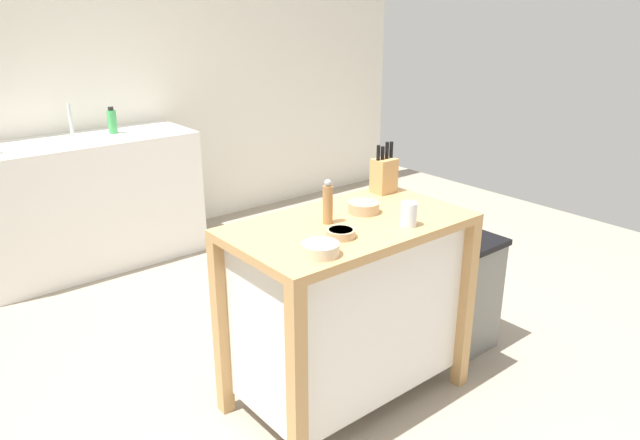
{
  "coord_description": "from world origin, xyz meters",
  "views": [
    {
      "loc": [
        -1.55,
        -1.86,
        1.77
      ],
      "look_at": [
        0.06,
        0.1,
        0.84
      ],
      "focal_mm": 33.22,
      "sensor_mm": 36.0,
      "label": 1
    }
  ],
  "objects": [
    {
      "name": "ground_plane",
      "position": [
        0.0,
        0.0,
        0.0
      ],
      "size": [
        6.72,
        6.72,
        0.0
      ],
      "primitive_type": "plane",
      "color": "gray",
      "rests_on": "ground"
    },
    {
      "name": "wall_back",
      "position": [
        0.0,
        2.57,
        1.3
      ],
      "size": [
        5.72,
        0.1,
        2.6
      ],
      "primitive_type": "cube",
      "color": "silver",
      "rests_on": "ground"
    },
    {
      "name": "kitchen_island",
      "position": [
        0.06,
        -0.1,
        0.5
      ],
      "size": [
        1.06,
        0.61,
        0.89
      ],
      "color": "tan",
      "rests_on": "ground"
    },
    {
      "name": "knife_block",
      "position": [
        0.47,
        0.11,
        0.98
      ],
      "size": [
        0.11,
        0.09,
        0.25
      ],
      "color": "tan",
      "rests_on": "kitchen_island"
    },
    {
      "name": "bowl_ceramic_small",
      "position": [
        -0.09,
        -0.21,
        0.91
      ],
      "size": [
        0.12,
        0.12,
        0.03
      ],
      "color": "tan",
      "rests_on": "kitchen_island"
    },
    {
      "name": "bowl_stoneware_deep",
      "position": [
        -0.27,
        -0.3,
        0.92
      ],
      "size": [
        0.14,
        0.14,
        0.05
      ],
      "color": "beige",
      "rests_on": "kitchen_island"
    },
    {
      "name": "bowl_ceramic_wide",
      "position": [
        0.18,
        -0.05,
        0.92
      ],
      "size": [
        0.14,
        0.14,
        0.05
      ],
      "color": "tan",
      "rests_on": "kitchen_island"
    },
    {
      "name": "drinking_cup",
      "position": [
        0.21,
        -0.29,
        0.94
      ],
      "size": [
        0.07,
        0.07,
        0.1
      ],
      "color": "silver",
      "rests_on": "kitchen_island"
    },
    {
      "name": "pepper_grinder",
      "position": [
        -0.03,
        -0.05,
        0.98
      ],
      "size": [
        0.04,
        0.04,
        0.19
      ],
      "color": "#9E7042",
      "rests_on": "kitchen_island"
    },
    {
      "name": "trash_bin",
      "position": [
        0.83,
        -0.17,
        0.32
      ],
      "size": [
        0.36,
        0.28,
        0.63
      ],
      "color": "slate",
      "rests_on": "ground"
    },
    {
      "name": "sink_counter",
      "position": [
        -0.31,
        2.22,
        0.46
      ],
      "size": [
        1.49,
        0.6,
        0.91
      ],
      "color": "white",
      "rests_on": "ground"
    },
    {
      "name": "sink_faucet",
      "position": [
        -0.31,
        2.36,
        1.02
      ],
      "size": [
        0.02,
        0.02,
        0.22
      ],
      "color": "#B7BCC1",
      "rests_on": "sink_counter"
    },
    {
      "name": "bottle_dish_soap",
      "position": [
        -0.06,
        2.26,
        1.0
      ],
      "size": [
        0.06,
        0.06,
        0.19
      ],
      "color": "green",
      "rests_on": "sink_counter"
    }
  ]
}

